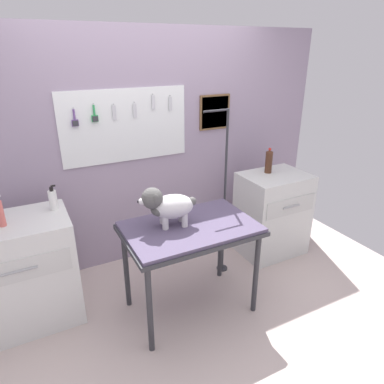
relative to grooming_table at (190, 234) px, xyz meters
The scene contains 10 objects.
ground 0.79m from the grooming_table, 83.15° to the right, with size 4.40×4.00×0.04m, color #C1AEA7.
rear_wall_panel 1.12m from the grooming_table, 88.35° to the left, with size 4.00×0.11×2.30m.
grooming_table is the anchor object (origin of this frame).
grooming_arm 0.65m from the grooming_table, 33.75° to the left, with size 0.30×0.11×1.62m.
dog 0.31m from the grooming_table, 154.41° to the left, with size 0.45×0.27×0.33m.
counter_left 1.37m from the grooming_table, 158.30° to the left, with size 0.80×0.58×0.90m.
cabinet_right 1.31m from the grooming_table, 19.68° to the left, with size 0.68×0.54×0.89m.
spray_bottle_tall 1.12m from the grooming_table, 147.86° to the left, with size 0.07×0.06×0.20m.
detangler_spray 1.40m from the grooming_table, 160.54° to the left, with size 0.06×0.05×0.24m.
soda_bottle 1.32m from the grooming_table, 23.97° to the left, with size 0.07×0.07×0.26m.
Camera 1 is at (-1.12, -1.90, 2.10)m, focal length 32.38 mm.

